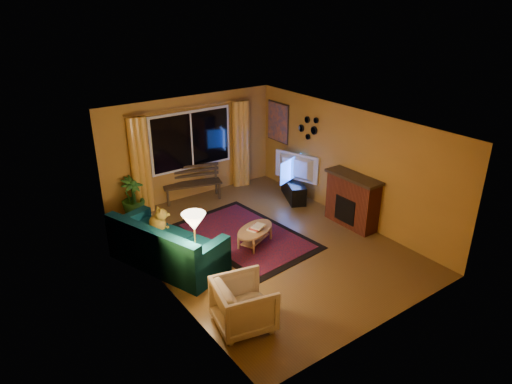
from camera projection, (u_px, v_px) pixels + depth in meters
floor at (265, 245)px, 9.25m from camera, size 4.50×6.00×0.02m
ceiling at (266, 124)px, 8.23m from camera, size 4.50×6.00×0.02m
wall_back at (191, 147)px, 10.99m from camera, size 4.50×0.02×2.50m
wall_left at (156, 219)px, 7.54m from camera, size 0.02×6.00×2.50m
wall_right at (348, 164)px, 9.94m from camera, size 0.02×6.00×2.50m
window at (192, 140)px, 10.86m from camera, size 2.00×0.02×1.30m
curtain_rod at (191, 107)px, 10.50m from camera, size 3.20×0.03×0.03m
curtain_left at (140, 165)px, 10.22m from camera, size 0.36×0.36×2.24m
curtain_right at (240, 144)px, 11.66m from camera, size 0.36×0.36×2.24m
bench at (193, 192)px, 11.13m from camera, size 1.46×0.79×0.42m
potted_plant at (133, 197)px, 10.23m from camera, size 0.68×0.68×0.93m
sofa at (167, 242)px, 8.41m from camera, size 1.65×2.43×0.91m
dog at (157, 220)px, 8.72m from camera, size 0.42×0.52×0.50m
armchair at (244, 302)px, 6.84m from camera, size 0.95×0.99×0.86m
floor_lamp at (196, 252)px, 7.60m from camera, size 0.29×0.29×1.43m
rug at (246, 236)px, 9.55m from camera, size 2.13×3.09×0.02m
coffee_table at (255, 237)px, 9.17m from camera, size 1.29×1.29×0.36m
tv_console at (293, 190)px, 11.22m from camera, size 0.79×1.14×0.45m
television at (294, 168)px, 10.99m from camera, size 0.54×1.17×0.68m
fireplace at (352, 202)px, 9.82m from camera, size 0.40×1.20×1.10m
mirror_cluster at (308, 127)px, 10.66m from camera, size 0.06×0.60×0.56m
painting at (278, 122)px, 11.59m from camera, size 0.04×0.76×0.96m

